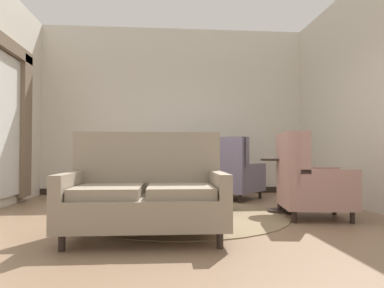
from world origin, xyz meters
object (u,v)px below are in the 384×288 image
coffee_table (197,185)px  armchair_beside_settee (233,174)px  settee (146,195)px  armchair_far_left (308,182)px  armchair_foreground_right (165,176)px  side_table (280,180)px  porcelain_vase (196,168)px

coffee_table → armchair_beside_settee: size_ratio=0.69×
settee → armchair_beside_settee: (1.40, 2.65, 0.04)m
armchair_far_left → armchair_foreground_right: bearing=50.4°
side_table → coffee_table: bearing=177.9°
coffee_table → settee: settee is taller
coffee_table → porcelain_vase: porcelain_vase is taller
settee → armchair_far_left: (1.99, 0.83, 0.04)m
coffee_table → settee: size_ratio=0.52×
armchair_beside_settee → armchair_foreground_right: 1.21m
coffee_table → porcelain_vase: size_ratio=2.63×
coffee_table → porcelain_vase: 0.23m
armchair_beside_settee → armchair_foreground_right: bearing=35.7°
armchair_foreground_right → settee: bearing=62.5°
porcelain_vase → armchair_beside_settee: (0.78, 1.34, -0.17)m
armchair_far_left → armchair_beside_settee: bearing=25.5°
armchair_beside_settee → settee: bearing=103.2°
armchair_far_left → settee: bearing=120.4°
coffee_table → armchair_far_left: bearing=-20.5°
armchair_beside_settee → armchair_far_left: (0.58, -1.82, 0.00)m
armchair_beside_settee → armchair_foreground_right: (-1.20, 0.11, -0.03)m
coffee_table → settee: (-0.63, -1.33, 0.03)m
armchair_foreground_right → side_table: size_ratio=1.52×
settee → side_table: size_ratio=2.07×
coffee_table → armchair_beside_settee: armchair_beside_settee is taller
coffee_table → armchair_far_left: 1.45m
side_table → armchair_far_left: bearing=-66.4°
settee → armchair_foreground_right: bearing=86.8°
porcelain_vase → side_table: bearing=-1.1°
coffee_table → armchair_far_left: size_ratio=0.75×
armchair_foreground_right → armchair_far_left: bearing=109.3°
armchair_beside_settee → coffee_table: bearing=100.8°
porcelain_vase → armchair_foreground_right: 1.52m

